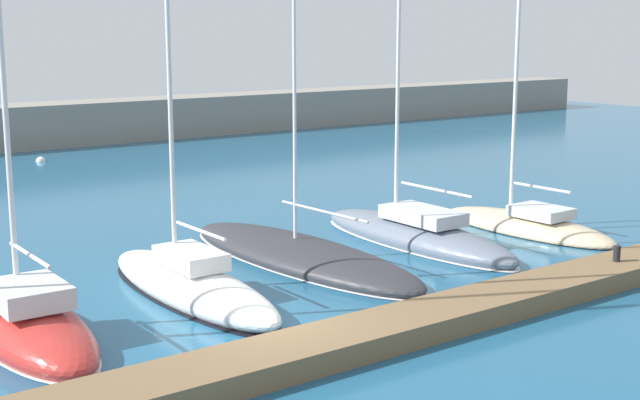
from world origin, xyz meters
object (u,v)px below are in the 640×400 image
object	(u,v)px
sailboat_sand_seventh	(526,224)
dock_bollard	(617,254)
mooring_buoy_white	(41,161)
sailboat_slate_sixth	(416,233)
sailboat_red_third	(24,322)
sailboat_white_fourth	(191,284)
sailboat_charcoal_fifth	(300,254)

from	to	relation	value
sailboat_sand_seventh	dock_bollard	size ratio (longest dim) A/B	33.32
mooring_buoy_white	sailboat_slate_sixth	bearing A→B (deg)	-82.40
sailboat_red_third	mooring_buoy_white	world-z (taller)	sailboat_red_third
sailboat_red_third	sailboat_slate_sixth	world-z (taller)	sailboat_slate_sixth
sailboat_red_third	dock_bollard	xyz separation A→B (m)	(14.75, -5.23, 0.43)
dock_bollard	sailboat_white_fourth	bearing A→B (deg)	151.47
sailboat_charcoal_fifth	mooring_buoy_white	bearing A→B (deg)	-4.71
dock_bollard	sailboat_red_third	bearing A→B (deg)	160.49
sailboat_white_fourth	sailboat_charcoal_fifth	bearing A→B (deg)	-73.08
sailboat_charcoal_fifth	mooring_buoy_white	distance (m)	24.77
sailboat_sand_seventh	sailboat_slate_sixth	bearing A→B (deg)	77.73
sailboat_slate_sixth	dock_bollard	xyz separation A→B (m)	(1.56, -6.48, 0.39)
sailboat_white_fourth	sailboat_slate_sixth	xyz separation A→B (m)	(8.72, 0.89, -0.00)
sailboat_sand_seventh	mooring_buoy_white	distance (m)	27.17
sailboat_red_third	sailboat_slate_sixth	bearing A→B (deg)	-83.28
sailboat_sand_seventh	mooring_buoy_white	xyz separation A→B (m)	(-7.74, 26.04, -0.21)
sailboat_slate_sixth	dock_bollard	world-z (taller)	sailboat_slate_sixth
sailboat_charcoal_fifth	dock_bollard	xyz separation A→B (m)	(5.87, -6.90, 0.51)
sailboat_white_fourth	sailboat_sand_seventh	bearing A→B (deg)	-89.59
dock_bollard	sailboat_slate_sixth	bearing A→B (deg)	103.51
sailboat_red_third	sailboat_charcoal_fifth	bearing A→B (deg)	-78.01
sailboat_red_third	dock_bollard	size ratio (longest dim) A/B	34.03
sailboat_white_fourth	sailboat_slate_sixth	size ratio (longest dim) A/B	0.66
sailboat_red_third	dock_bollard	distance (m)	15.65
sailboat_slate_sixth	mooring_buoy_white	world-z (taller)	sailboat_slate_sixth
sailboat_sand_seventh	dock_bollard	xyz separation A→B (m)	(-2.83, -5.60, 0.53)
sailboat_white_fourth	sailboat_charcoal_fifth	world-z (taller)	sailboat_charcoal_fifth
sailboat_charcoal_fifth	mooring_buoy_white	size ratio (longest dim) A/B	43.28
sailboat_charcoal_fifth	dock_bollard	distance (m)	9.07
sailboat_red_third	sailboat_white_fourth	xyz separation A→B (m)	(4.47, 0.36, 0.05)
sailboat_red_third	sailboat_sand_seventh	size ratio (longest dim) A/B	1.02
sailboat_red_third	sailboat_sand_seventh	distance (m)	17.58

